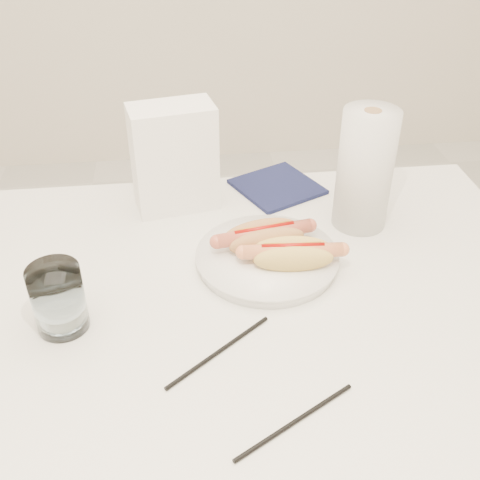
{
  "coord_description": "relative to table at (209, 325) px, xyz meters",
  "views": [
    {
      "loc": [
        -0.03,
        -0.73,
        1.38
      ],
      "look_at": [
        0.06,
        0.06,
        0.82
      ],
      "focal_mm": 43.84,
      "sensor_mm": 36.0,
      "label": 1
    }
  ],
  "objects": [
    {
      "name": "table",
      "position": [
        0.0,
        0.0,
        0.0
      ],
      "size": [
        1.2,
        0.8,
        0.75
      ],
      "color": "white",
      "rests_on": "ground"
    },
    {
      "name": "water_glass",
      "position": [
        -0.23,
        -0.04,
        0.11
      ],
      "size": [
        0.08,
        0.08,
        0.11
      ],
      "primitive_type": "cylinder",
      "color": "silver",
      "rests_on": "table"
    },
    {
      "name": "paper_towel_roll",
      "position": [
        0.31,
        0.19,
        0.17
      ],
      "size": [
        0.11,
        0.11,
        0.23
      ],
      "primitive_type": "cylinder",
      "rotation": [
        0.0,
        0.0,
        -0.07
      ],
      "color": "silver",
      "rests_on": "table"
    },
    {
      "name": "plate",
      "position": [
        0.11,
        0.08,
        0.07
      ],
      "size": [
        0.26,
        0.26,
        0.02
      ],
      "primitive_type": "cylinder",
      "rotation": [
        0.0,
        0.0,
        0.1
      ],
      "color": "white",
      "rests_on": "table"
    },
    {
      "name": "napkin_box",
      "position": [
        -0.04,
        0.3,
        0.17
      ],
      "size": [
        0.17,
        0.12,
        0.21
      ],
      "primitive_type": "cube",
      "rotation": [
        0.0,
        0.0,
        0.19
      ],
      "color": "white",
      "rests_on": "table"
    },
    {
      "name": "hotdog_right",
      "position": [
        0.15,
        0.05,
        0.1
      ],
      "size": [
        0.17,
        0.07,
        0.05
      ],
      "rotation": [
        0.0,
        0.0,
        -0.07
      ],
      "color": "#E7BF5A",
      "rests_on": "plate"
    },
    {
      "name": "chopstick_far",
      "position": [
        0.09,
        -0.26,
        0.06
      ],
      "size": [
        0.17,
        0.1,
        0.01
      ],
      "primitive_type": "cylinder",
      "rotation": [
        0.0,
        1.57,
        0.52
      ],
      "color": "black",
      "rests_on": "table"
    },
    {
      "name": "hotdog_left",
      "position": [
        0.11,
        0.1,
        0.1
      ],
      "size": [
        0.17,
        0.09,
        0.05
      ],
      "rotation": [
        0.0,
        0.0,
        0.18
      ],
      "color": "#BF844C",
      "rests_on": "plate"
    },
    {
      "name": "chopstick_near",
      "position": [
        0.01,
        -0.12,
        0.06
      ],
      "size": [
        0.16,
        0.13,
        0.01
      ],
      "primitive_type": "cylinder",
      "rotation": [
        0.0,
        1.57,
        0.66
      ],
      "color": "black",
      "rests_on": "table"
    },
    {
      "name": "navy_napkin",
      "position": [
        0.17,
        0.34,
        0.06
      ],
      "size": [
        0.21,
        0.21,
        0.01
      ],
      "primitive_type": "cube",
      "rotation": [
        0.0,
        0.0,
        0.45
      ],
      "color": "#12173A",
      "rests_on": "table"
    }
  ]
}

